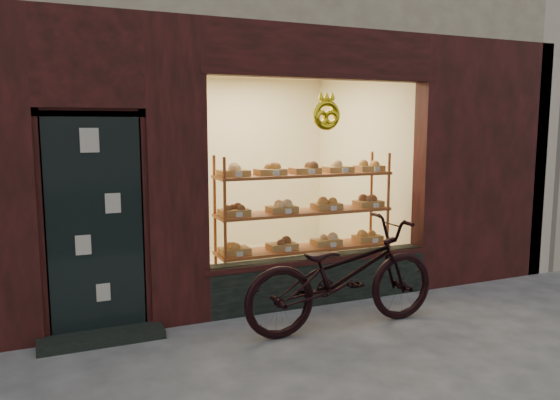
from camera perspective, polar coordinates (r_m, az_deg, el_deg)
name	(u,v)px	position (r m, az deg, el deg)	size (l,w,h in m)	color
ground	(395,390)	(4.58, 11.92, -18.83)	(90.00, 90.00, 0.00)	#4E4E4E
display_shelf	(305,222)	(6.63, 2.59, -2.27)	(2.20, 0.45, 1.70)	brown
bicycle	(343,275)	(5.56, 6.58, -7.75)	(0.74, 2.11, 1.11)	black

